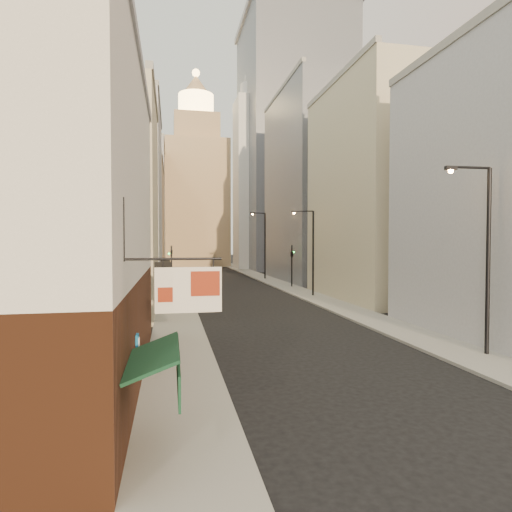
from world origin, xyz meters
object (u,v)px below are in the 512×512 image
Objects in this scene: streetlamp_mid at (311,248)px; traffic_light_left at (171,259)px; streetlamp_near at (484,249)px; white_tower at (255,177)px; streetlamp_far at (264,242)px; clock_tower at (196,189)px; traffic_light_right at (292,256)px.

streetlamp_mid is 1.68× the size of traffic_light_left.
traffic_light_left is at bearing 120.78° from streetlamp_near.
streetlamp_far is (-3.87, -25.68, -13.15)m from white_tower.
traffic_light_left is at bearing -177.16° from streetlamp_mid.
streetlamp_far is at bearing -79.81° from clock_tower.
streetlamp_mid is at bearing 94.23° from streetlamp_near.
streetlamp_near is 29.63m from traffic_light_left.
streetlamp_far reaches higher than traffic_light_left.
clock_tower is 8.98× the size of traffic_light_left.
streetlamp_near is (8.17, -82.25, -12.63)m from clock_tower.
clock_tower is at bearing 128.16° from white_tower.
streetlamp_mid is 19.94m from streetlamp_far.
streetlamp_far is at bearing -139.79° from traffic_light_left.
streetlamp_far is 21.05m from traffic_light_left.
clock_tower is 4.70× the size of streetlamp_far.
clock_tower is at bearing 79.97° from streetlamp_far.
streetlamp_mid is at bearing 153.92° from traffic_light_left.
clock_tower reaches higher than traffic_light_left.
white_tower is at bearing 102.93° from streetlamp_mid.
streetlamp_far reaches higher than traffic_light_right.
clock_tower reaches higher than streetlamp_near.
traffic_light_left is at bearing -148.41° from streetlamp_far.
clock_tower is at bearing 114.49° from streetlamp_mid.
traffic_light_right is (0.87, -11.54, -1.68)m from streetlamp_far.
white_tower is at bearing -123.36° from traffic_light_left.
traffic_light_right is (-3.00, -37.23, -14.84)m from white_tower.
streetlamp_far is at bearing -76.56° from traffic_light_right.
streetlamp_far is (-1.04, 42.56, 0.45)m from streetlamp_near.
clock_tower is 17.83m from white_tower.
traffic_light_left is (-14.01, 26.08, -1.32)m from streetlamp_near.
streetlamp_mid is 13.82m from traffic_light_left.
clock_tower is at bearing 98.21° from streetlamp_near.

